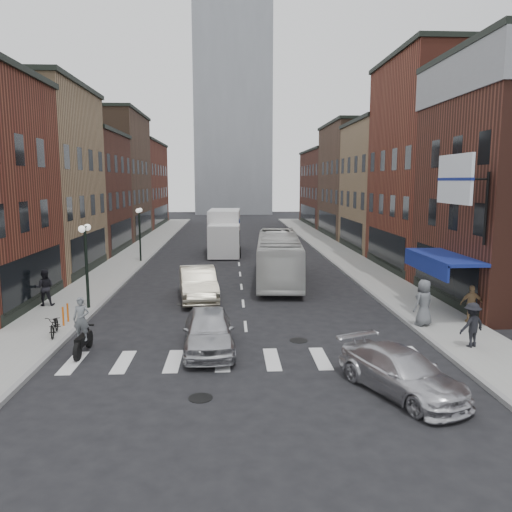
{
  "coord_description": "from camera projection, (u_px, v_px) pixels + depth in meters",
  "views": [
    {
      "loc": [
        -0.6,
        -19.51,
        6.14
      ],
      "look_at": [
        0.76,
        7.13,
        2.1
      ],
      "focal_mm": 35.0,
      "sensor_mm": 36.0,
      "label": 1
    }
  ],
  "objects": [
    {
      "name": "streetlamp_near",
      "position": [
        86.0,
        250.0,
        23.36
      ],
      "size": [
        0.32,
        1.22,
        4.11
      ],
      "color": "black",
      "rests_on": "ground"
    },
    {
      "name": "bldg_right_far_b",
      "position": [
        344.0,
        188.0,
        68.59
      ],
      "size": [
        10.3,
        16.2,
        10.3
      ],
      "color": "#4A231A",
      "rests_on": "ground"
    },
    {
      "name": "ground",
      "position": [
        246.0,
        334.0,
        20.22
      ],
      "size": [
        160.0,
        160.0,
        0.0
      ],
      "primitive_type": "plane",
      "color": "black",
      "rests_on": "ground"
    },
    {
      "name": "transit_bus",
      "position": [
        279.0,
        257.0,
        30.51
      ],
      "size": [
        3.29,
        10.86,
        2.98
      ],
      "primitive_type": "imported",
      "rotation": [
        0.0,
        0.0,
        -0.07
      ],
      "color": "silver",
      "rests_on": "ground"
    },
    {
      "name": "streetlamp_far",
      "position": [
        139.0,
        224.0,
        37.18
      ],
      "size": [
        0.32,
        1.22,
        4.11
      ],
      "color": "black",
      "rests_on": "ground"
    },
    {
      "name": "sedan_left_near",
      "position": [
        209.0,
        330.0,
        18.1
      ],
      "size": [
        2.05,
        4.56,
        1.52
      ],
      "primitive_type": "imported",
      "rotation": [
        0.0,
        0.0,
        0.06
      ],
      "color": "#B6B6BB",
      "rests_on": "ground"
    },
    {
      "name": "sidewalk_right",
      "position": [
        338.0,
        253.0,
        42.36
      ],
      "size": [
        3.0,
        74.0,
        0.15
      ],
      "primitive_type": "cube",
      "color": "gray",
      "rests_on": "ground"
    },
    {
      "name": "sidewalk_left",
      "position": [
        136.0,
        254.0,
        41.5
      ],
      "size": [
        3.0,
        74.0,
        0.15
      ],
      "primitive_type": "cube",
      "color": "gray",
      "rests_on": "ground"
    },
    {
      "name": "sedan_left_far",
      "position": [
        198.0,
        284.0,
        25.9
      ],
      "size": [
        2.44,
        5.3,
        1.68
      ],
      "primitive_type": "imported",
      "rotation": [
        0.0,
        0.0,
        0.13
      ],
      "color": "beige",
      "rests_on": "ground"
    },
    {
      "name": "awning_blue",
      "position": [
        440.0,
        258.0,
        22.74
      ],
      "size": [
        1.8,
        5.0,
        0.78
      ],
      "color": "navy",
      "rests_on": "ground"
    },
    {
      "name": "box_truck",
      "position": [
        225.0,
        232.0,
        42.32
      ],
      "size": [
        2.78,
        8.46,
        3.64
      ],
      "rotation": [
        0.0,
        0.0,
        -0.04
      ],
      "color": "silver",
      "rests_on": "ground"
    },
    {
      "name": "bldg_left_mid_a",
      "position": [
        9.0,
        180.0,
        32.36
      ],
      "size": [
        10.3,
        10.2,
        12.3
      ],
      "color": "#9B7A55",
      "rests_on": "ground"
    },
    {
      "name": "bike_rack",
      "position": [
        66.0,
        314.0,
        21.04
      ],
      "size": [
        0.08,
        0.68,
        0.8
      ],
      "color": "#D8590C",
      "rests_on": "sidewalk_left"
    },
    {
      "name": "curb_right",
      "position": [
        320.0,
        254.0,
        42.29
      ],
      "size": [
        0.2,
        74.0,
        0.16
      ],
      "primitive_type": "cube",
      "color": "gray",
      "rests_on": "ground"
    },
    {
      "name": "parked_bicycle",
      "position": [
        55.0,
        325.0,
        19.46
      ],
      "size": [
        0.82,
        1.63,
        0.82
      ],
      "primitive_type": "imported",
      "rotation": [
        0.0,
        0.0,
        0.18
      ],
      "color": "black",
      "rests_on": "sidewalk_left"
    },
    {
      "name": "bldg_right_mid_a",
      "position": [
        461.0,
        166.0,
        33.73
      ],
      "size": [
        10.3,
        10.2,
        14.3
      ],
      "color": "maroon",
      "rests_on": "ground"
    },
    {
      "name": "ped_right_b",
      "position": [
        472.0,
        304.0,
        21.15
      ],
      "size": [
        1.01,
        0.61,
        1.62
      ],
      "primitive_type": "imported",
      "rotation": [
        0.0,
        0.0,
        2.99
      ],
      "color": "olive",
      "rests_on": "sidewalk_right"
    },
    {
      "name": "crosswalk_stripes",
      "position": [
        249.0,
        360.0,
        17.26
      ],
      "size": [
        12.0,
        2.2,
        0.01
      ],
      "primitive_type": "cube",
      "color": "silver",
      "rests_on": "ground"
    },
    {
      "name": "curb_left",
      "position": [
        154.0,
        255.0,
        41.59
      ],
      "size": [
        0.2,
        74.0,
        0.16
      ],
      "primitive_type": "cube",
      "color": "gray",
      "rests_on": "ground"
    },
    {
      "name": "bldg_left_far_a",
      "position": [
        95.0,
        176.0,
        53.03
      ],
      "size": [
        10.3,
        12.2,
        13.3
      ],
      "color": "#4E3727",
      "rests_on": "ground"
    },
    {
      "name": "ped_left_solo",
      "position": [
        45.0,
        287.0,
        24.05
      ],
      "size": [
        0.92,
        0.61,
        1.77
      ],
      "primitive_type": "imported",
      "rotation": [
        0.0,
        0.0,
        3.28
      ],
      "color": "black",
      "rests_on": "sidewalk_left"
    },
    {
      "name": "ped_right_a",
      "position": [
        472.0,
        325.0,
        18.07
      ],
      "size": [
        1.18,
        0.89,
        1.64
      ],
      "primitive_type": "imported",
      "rotation": [
        0.0,
        0.0,
        3.53
      ],
      "color": "black",
      "rests_on": "sidewalk_right"
    },
    {
      "name": "curb_car",
      "position": [
        401.0,
        372.0,
        14.48
      ],
      "size": [
        3.42,
        4.73,
        1.27
      ],
      "primitive_type": "imported",
      "rotation": [
        0.0,
        0.0,
        0.42
      ],
      "color": "silver",
      "rests_on": "ground"
    },
    {
      "name": "motorcycle_rider",
      "position": [
        82.0,
        328.0,
        17.69
      ],
      "size": [
        0.59,
        2.05,
        2.09
      ],
      "rotation": [
        0.0,
        0.0,
        -0.05
      ],
      "color": "black",
      "rests_on": "ground"
    },
    {
      "name": "bldg_left_far_b",
      "position": [
        123.0,
        184.0,
        67.0
      ],
      "size": [
        10.3,
        16.2,
        11.3
      ],
      "color": "maroon",
      "rests_on": "ground"
    },
    {
      "name": "bldg_left_mid_b",
      "position": [
        61.0,
        192.0,
        42.39
      ],
      "size": [
        10.3,
        10.2,
        10.3
      ],
      "color": "#4A231A",
      "rests_on": "ground"
    },
    {
      "name": "ped_right_c",
      "position": [
        424.0,
        303.0,
        20.72
      ],
      "size": [
        1.13,
        1.0,
        1.94
      ],
      "primitive_type": "imported",
      "rotation": [
        0.0,
        0.0,
        3.65
      ],
      "color": "#5B5E62",
      "rests_on": "sidewalk_right"
    },
    {
      "name": "bldg_right_far_a",
      "position": [
        373.0,
        180.0,
        54.61
      ],
      "size": [
        10.3,
        12.2,
        12.3
      ],
      "color": "#4E3727",
      "rests_on": "ground"
    },
    {
      "name": "billboard_sign",
      "position": [
        457.0,
        181.0,
        20.23
      ],
      "size": [
        1.52,
        3.0,
        3.7
      ],
      "color": "black",
      "rests_on": "ground"
    },
    {
      "name": "bldg_right_mid_b",
      "position": [
        408.0,
        186.0,
        43.83
      ],
      "size": [
        10.3,
        10.2,
        11.3
      ],
      "color": "#9B7A55",
      "rests_on": "ground"
    },
    {
      "name": "distant_tower",
      "position": [
        233.0,
        79.0,
        93.49
      ],
      "size": [
        14.0,
        14.0,
        50.0
      ],
      "primitive_type": "cube",
      "color": "#9399A0",
      "rests_on": "ground"
    }
  ]
}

